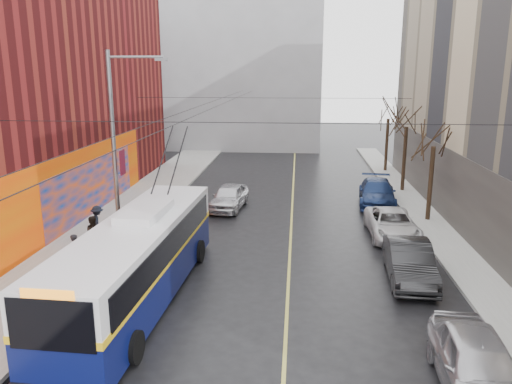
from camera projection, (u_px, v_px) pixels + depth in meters
sidewalk_left at (102, 235)px, 25.10m from camera, size 4.00×60.00×0.15m
sidewalk_right at (448, 245)px, 23.72m from camera, size 2.00×60.00×0.15m
lane_line at (291, 229)px, 26.28m from camera, size 0.12×50.00×0.01m
building_far at (228, 62)px, 54.76m from camera, size 20.50×12.10×18.00m
streetlight_pole at (117, 148)px, 21.88m from camera, size 2.65×0.60×9.00m
catenary_wires at (215, 108)px, 25.88m from camera, size 18.00×60.00×0.22m
tree_near at (435, 132)px, 26.43m from camera, size 3.20×3.20×6.40m
tree_mid at (407, 115)px, 33.14m from camera, size 3.20×3.20×6.68m
tree_far at (389, 109)px, 39.95m from camera, size 3.20×3.20×6.57m
pigeons_flying at (198, 91)px, 20.76m from camera, size 2.83×3.19×0.72m
trolleybus at (138, 259)px, 17.84m from camera, size 3.20×12.11×5.69m
parked_car_a at (477, 365)px, 12.75m from camera, size 2.15×4.83×1.61m
parked_car_b at (409, 262)px, 19.78m from camera, size 1.90×4.78×1.55m
parked_car_c at (392, 224)px, 24.92m from camera, size 2.32×4.95×1.37m
parked_car_d at (377, 193)px, 30.94m from camera, size 2.70×5.50×1.54m
following_car at (229, 197)px, 30.04m from camera, size 2.27×4.54×1.48m
pedestrian_a at (76, 253)px, 20.28m from camera, size 0.38×0.57×1.57m
pedestrian_b at (94, 235)px, 22.26m from camera, size 0.96×1.04×1.72m
pedestrian_c at (98, 222)px, 24.23m from camera, size 1.04×1.22×1.64m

